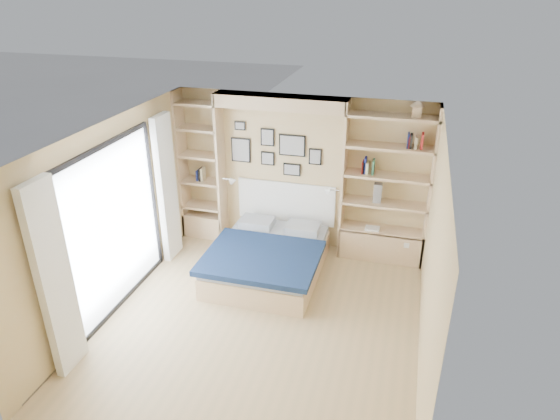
# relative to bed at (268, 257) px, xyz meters

# --- Properties ---
(ground) EXTENTS (4.50, 4.50, 0.00)m
(ground) POSITION_rel_bed_xyz_m (0.24, -1.19, -0.27)
(ground) COLOR tan
(ground) RESTS_ON ground
(room_shell) EXTENTS (4.50, 4.50, 4.50)m
(room_shell) POSITION_rel_bed_xyz_m (-0.14, 0.34, 0.81)
(room_shell) COLOR tan
(room_shell) RESTS_ON ground
(bed) EXTENTS (1.62, 2.06, 1.07)m
(bed) POSITION_rel_bed_xyz_m (0.00, 0.00, 0.00)
(bed) COLOR beige
(bed) RESTS_ON ground
(photo_gallery) EXTENTS (1.48, 0.02, 0.82)m
(photo_gallery) POSITION_rel_bed_xyz_m (-0.21, 1.04, 1.34)
(photo_gallery) COLOR black
(photo_gallery) RESTS_ON ground
(reading_lamps) EXTENTS (1.92, 0.12, 0.15)m
(reading_lamps) POSITION_rel_bed_xyz_m (-0.06, 0.81, 0.83)
(reading_lamps) COLOR silver
(reading_lamps) RESTS_ON ground
(shelf_decor) EXTENTS (3.51, 0.23, 2.03)m
(shelf_decor) POSITION_rel_bed_xyz_m (1.29, 0.88, 1.41)
(shelf_decor) COLOR #A51E1E
(shelf_decor) RESTS_ON ground
(deck) EXTENTS (3.20, 4.00, 0.05)m
(deck) POSITION_rel_bed_xyz_m (-3.36, -1.19, -0.27)
(deck) COLOR #675D4C
(deck) RESTS_ON ground
(deck_chair) EXTENTS (0.65, 0.93, 0.86)m
(deck_chair) POSITION_rel_bed_xyz_m (-2.66, -0.19, 0.15)
(deck_chair) COLOR tan
(deck_chair) RESTS_ON ground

